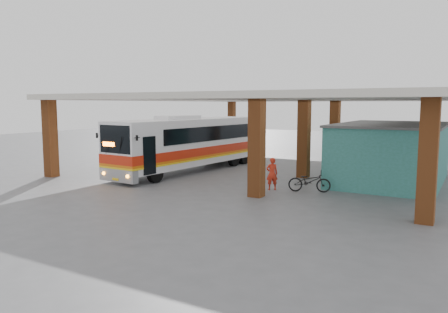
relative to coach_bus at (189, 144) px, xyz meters
name	(u,v)px	position (x,y,z in m)	size (l,w,h in m)	color
ground	(231,181)	(3.85, -1.55, -1.71)	(90.00, 90.00, 0.00)	#515154
brick_columns	(291,136)	(5.28, 3.45, 0.47)	(20.10, 21.60, 4.35)	#9A4E21
canopy_roof	(287,98)	(4.35, 4.95, 2.79)	(21.00, 23.00, 0.30)	beige
shop_building	(391,153)	(11.34, 2.45, -0.15)	(5.20, 8.20, 3.11)	#2E735F
coach_bus	(189,144)	(0.00, 0.00, 0.00)	(3.36, 11.96, 3.44)	white
motorcycle	(309,181)	(8.55, -2.36, -1.19)	(0.69, 1.97, 1.03)	black
pedestrian	(272,174)	(6.81, -2.77, -0.93)	(0.57, 0.38, 1.57)	red
red_chair	(360,164)	(8.94, 5.97, -1.35)	(0.45, 0.45, 0.78)	#B41C13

